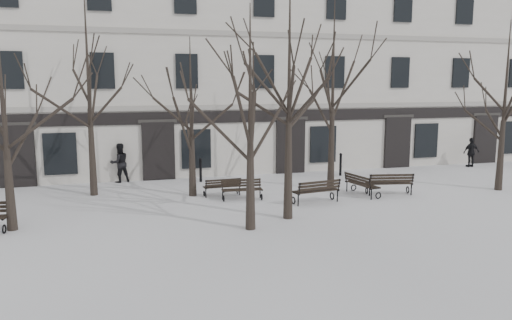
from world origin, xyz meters
name	(u,v)px	position (x,y,z in m)	size (l,w,h in m)	color
ground	(274,214)	(0.00, 0.00, 0.00)	(100.00, 100.00, 0.00)	white
building	(208,71)	(0.00, 12.96, 5.52)	(40.40, 10.20, 11.40)	beige
tree_0	(3,101)	(-8.96, 0.45, 4.27)	(4.79, 4.79, 6.84)	black
tree_1	(250,91)	(-1.33, -1.60, 4.56)	(5.11, 5.11, 7.30)	black
tree_2	(289,65)	(0.31, -0.68, 5.45)	(6.10, 6.10, 8.72)	black
tree_3	(506,85)	(11.17, 1.25, 4.72)	(5.28, 5.28, 7.55)	black
tree_4	(88,65)	(-6.54, 5.20, 5.58)	(6.24, 6.24, 8.92)	black
tree_5	(191,98)	(-2.43, 3.89, 4.20)	(4.71, 4.71, 6.72)	black
tree_6	(333,69)	(3.84, 3.43, 5.46)	(6.11, 6.11, 8.73)	black
bench_1	(317,190)	(2.19, 1.15, 0.54)	(2.04, 1.01, 0.99)	black
bench_2	(390,183)	(5.84, 1.69, 0.54)	(2.04, 1.07, 0.99)	black
bench_3	(242,189)	(-0.56, 2.59, 0.46)	(1.73, 0.75, 0.85)	black
bench_4	(222,186)	(-1.21, 3.46, 0.43)	(1.61, 0.67, 0.80)	black
bench_5	(361,184)	(4.61, 1.97, 0.50)	(0.94, 1.91, 0.93)	black
bollard_a	(201,169)	(-1.58, 6.79, 0.64)	(0.15, 0.15, 1.19)	black
bollard_b	(341,164)	(5.77, 6.46, 0.64)	(0.15, 0.15, 1.20)	black
pedestrian_b	(120,182)	(-5.40, 7.80, 0.00)	(0.93, 0.73, 1.92)	black
pedestrian_c	(470,167)	(14.25, 6.91, 0.00)	(1.00, 0.42, 1.70)	black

